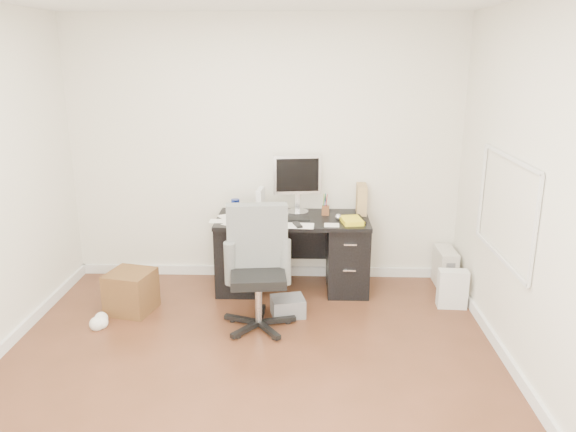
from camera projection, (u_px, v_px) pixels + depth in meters
The scene contains 18 objects.
ground at pixel (247, 376), 4.18m from camera, with size 4.00×4.00×0.00m, color #492917.
room_shell at pixel (247, 156), 3.74m from camera, with size 4.02×4.02×2.71m.
desk at pixel (293, 251), 5.64m from camera, with size 1.50×0.70×0.75m.
loose_papers at pixel (272, 219), 5.50m from camera, with size 1.10×0.60×0.00m, color white, non-canonical shape.
lcd_monitor at pixel (297, 184), 5.61m from camera, with size 0.48×0.27×0.61m, color silver, non-canonical shape.
keyboard at pixel (289, 219), 5.46m from camera, with size 0.40×0.14×0.02m, color black.
computer_mouse at pixel (338, 217), 5.45m from camera, with size 0.06×0.06×0.06m, color silver.
travel_mug at pixel (236, 209), 5.52m from camera, with size 0.08×0.08×0.19m, color navy.
white_binder at pixel (261, 201), 5.64m from camera, with size 0.11×0.23×0.26m, color silver.
magazine_file at pixel (361, 199), 5.66m from camera, with size 0.13×0.25×0.30m, color #9B7C4B.
pen_cup at pixel (326, 204), 5.61m from camera, with size 0.09×0.09×0.22m, color brown, non-canonical shape.
yellow_book at pixel (352, 221), 5.37m from camera, with size 0.20×0.25×0.04m, color yellow.
paper_remote at pixel (300, 225), 5.28m from camera, with size 0.27×0.21×0.02m, color white, non-canonical shape.
office_chair at pixel (258, 270), 4.79m from camera, with size 0.61×0.61×1.07m, color #525452, non-canonical shape.
pc_tower at pixel (445, 268), 5.75m from camera, with size 0.18×0.40×0.40m, color #B8B3A6.
shopping_bag at pixel (452, 289), 5.27m from camera, with size 0.27×0.19×0.37m, color silver.
wicker_basket at pixel (131, 292), 5.19m from camera, with size 0.38×0.38×0.38m, color #492A15.
desk_printer at pixel (288, 306), 5.13m from camera, with size 0.29×0.24×0.17m, color slate.
Camera 1 is at (0.42, -3.66, 2.32)m, focal length 35.00 mm.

